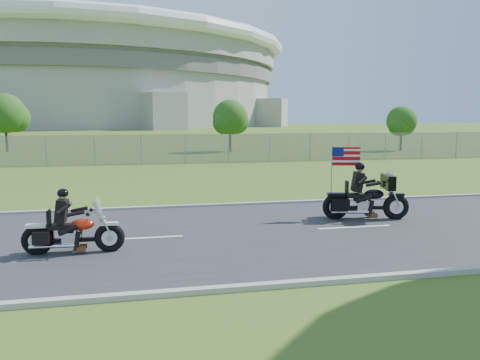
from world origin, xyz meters
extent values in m
plane|color=#38541A|center=(0.00, 0.00, 0.00)|extent=(420.00, 420.00, 0.00)
cube|color=#28282B|center=(0.00, 0.00, 0.02)|extent=(120.00, 8.00, 0.04)
cube|color=#9E9B93|center=(0.00, 4.05, 0.05)|extent=(120.00, 0.18, 0.12)
cube|color=#9E9B93|center=(0.00, -4.05, 0.05)|extent=(120.00, 0.18, 0.12)
cube|color=gray|center=(-5.00, 20.00, 1.00)|extent=(60.00, 0.03, 2.00)
cylinder|color=#A3A099|center=(-20.00, 170.00, 10.00)|extent=(130.00, 130.00, 20.00)
cylinder|color=#605E5B|center=(-20.00, 170.00, 17.00)|extent=(132.00, 132.00, 4.00)
cylinder|color=#A3A099|center=(-20.00, 170.00, 23.00)|extent=(134.00, 134.00, 6.00)
torus|color=white|center=(-20.00, 170.00, 27.00)|extent=(140.40, 140.40, 4.40)
cylinder|color=#382316|center=(6.00, 30.00, 1.26)|extent=(0.22, 0.22, 2.52)
sphere|color=#264612|center=(6.00, 30.00, 3.15)|extent=(3.20, 3.20, 3.20)
sphere|color=#264612|center=(6.64, 30.48, 2.79)|extent=(2.40, 2.40, 2.40)
sphere|color=#264612|center=(5.44, 29.60, 2.70)|extent=(2.24, 2.24, 2.24)
cylinder|color=#382316|center=(-14.00, 34.00, 1.40)|extent=(0.22, 0.22, 2.80)
sphere|color=#264612|center=(-14.00, 34.00, 3.50)|extent=(3.60, 3.60, 3.60)
sphere|color=#264612|center=(-13.28, 34.54, 3.10)|extent=(2.70, 2.70, 2.70)
cylinder|color=#382316|center=(22.00, 28.00, 1.12)|extent=(0.22, 0.22, 2.24)
sphere|color=#264612|center=(22.00, 28.00, 2.80)|extent=(2.80, 2.80, 2.80)
sphere|color=#264612|center=(22.56, 28.42, 2.48)|extent=(2.10, 2.10, 2.10)
sphere|color=#264612|center=(21.51, 27.65, 2.40)|extent=(1.96, 1.96, 1.96)
torus|color=black|center=(-2.69, -1.03, 0.36)|extent=(0.71, 0.20, 0.70)
torus|color=black|center=(-4.30, -0.97, 0.36)|extent=(0.71, 0.20, 0.70)
ellipsoid|color=red|center=(-3.29, -1.01, 0.70)|extent=(0.54, 0.32, 0.27)
cube|color=black|center=(-3.78, -0.99, 0.67)|extent=(0.53, 0.30, 0.11)
cube|color=black|center=(-3.74, -0.99, 1.04)|extent=(0.24, 0.39, 0.52)
sphere|color=black|center=(-3.69, -0.99, 1.44)|extent=(0.27, 0.27, 0.26)
cube|color=silver|center=(-2.91, -1.02, 1.16)|extent=(0.05, 0.44, 0.38)
torus|color=black|center=(5.74, 0.80, 0.41)|extent=(0.83, 0.37, 0.81)
torus|color=black|center=(3.92, 1.20, 0.41)|extent=(0.83, 0.37, 0.81)
ellipsoid|color=black|center=(5.07, 0.95, 0.81)|extent=(0.68, 0.48, 0.31)
cube|color=black|center=(4.51, 1.07, 0.76)|extent=(0.66, 0.45, 0.13)
cube|color=black|center=(4.57, 1.06, 1.19)|extent=(0.35, 0.49, 0.60)
sphere|color=black|center=(4.62, 1.05, 1.66)|extent=(0.35, 0.35, 0.30)
cube|color=black|center=(5.47, 0.86, 1.19)|extent=(0.43, 0.91, 0.44)
cube|color=#B70C11|center=(4.29, 1.35, 1.96)|extent=(0.86, 0.21, 0.57)
camera|label=1|loc=(-1.88, -12.11, 3.17)|focal=35.00mm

